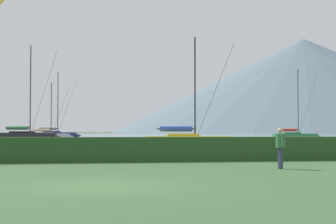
{
  "coord_description": "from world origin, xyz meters",
  "views": [
    {
      "loc": [
        -0.29,
        -14.41,
        1.53
      ],
      "look_at": [
        9.58,
        48.98,
        3.88
      ],
      "focal_mm": 54.78,
      "sensor_mm": 36.0,
      "label": 1
    }
  ],
  "objects_px": {
    "sailboat_slip_1": "(26,136)",
    "sailboat_slip_5": "(55,135)",
    "sailboat_slip_8": "(48,136)",
    "sailboat_slip_3": "(295,136)",
    "sailboat_slip_4": "(189,141)",
    "person_standing_walker": "(280,145)"
  },
  "relations": [
    {
      "from": "sailboat_slip_4",
      "to": "sailboat_slip_8",
      "type": "bearing_deg",
      "value": 115.94
    },
    {
      "from": "sailboat_slip_3",
      "to": "sailboat_slip_4",
      "type": "relative_size",
      "value": 1.22
    },
    {
      "from": "sailboat_slip_5",
      "to": "person_standing_walker",
      "type": "xyz_separation_m",
      "value": [
        13.8,
        -77.63,
        0.21
      ]
    },
    {
      "from": "sailboat_slip_1",
      "to": "sailboat_slip_4",
      "type": "xyz_separation_m",
      "value": [
        16.5,
        -30.29,
        -0.11
      ]
    },
    {
      "from": "person_standing_walker",
      "to": "sailboat_slip_5",
      "type": "bearing_deg",
      "value": 100.92
    },
    {
      "from": "sailboat_slip_8",
      "to": "sailboat_slip_1",
      "type": "bearing_deg",
      "value": -85.25
    },
    {
      "from": "sailboat_slip_1",
      "to": "sailboat_slip_8",
      "type": "xyz_separation_m",
      "value": [
        1.78,
        15.09,
        -0.13
      ]
    },
    {
      "from": "sailboat_slip_4",
      "to": "sailboat_slip_1",
      "type": "bearing_deg",
      "value": 126.55
    },
    {
      "from": "sailboat_slip_5",
      "to": "sailboat_slip_8",
      "type": "bearing_deg",
      "value": -83.38
    },
    {
      "from": "sailboat_slip_5",
      "to": "sailboat_slip_8",
      "type": "xyz_separation_m",
      "value": [
        -0.36,
        -10.68,
        -0.12
      ]
    },
    {
      "from": "person_standing_walker",
      "to": "sailboat_slip_4",
      "type": "bearing_deg",
      "value": 89.36
    },
    {
      "from": "sailboat_slip_4",
      "to": "sailboat_slip_5",
      "type": "bearing_deg",
      "value": 112.33
    },
    {
      "from": "sailboat_slip_1",
      "to": "person_standing_walker",
      "type": "height_order",
      "value": "sailboat_slip_1"
    },
    {
      "from": "sailboat_slip_5",
      "to": "sailboat_slip_1",
      "type": "bearing_deg",
      "value": -86.19
    },
    {
      "from": "sailboat_slip_1",
      "to": "sailboat_slip_5",
      "type": "xyz_separation_m",
      "value": [
        2.15,
        25.77,
        -0.0
      ]
    },
    {
      "from": "sailboat_slip_1",
      "to": "sailboat_slip_8",
      "type": "bearing_deg",
      "value": 98.07
    },
    {
      "from": "sailboat_slip_1",
      "to": "sailboat_slip_3",
      "type": "xyz_separation_m",
      "value": [
        40.8,
        5.67,
        -0.1
      ]
    },
    {
      "from": "sailboat_slip_3",
      "to": "sailboat_slip_5",
      "type": "distance_m",
      "value": 43.57
    },
    {
      "from": "sailboat_slip_1",
      "to": "person_standing_walker",
      "type": "xyz_separation_m",
      "value": [
        15.94,
        -51.87,
        0.2
      ]
    },
    {
      "from": "sailboat_slip_3",
      "to": "person_standing_walker",
      "type": "height_order",
      "value": "sailboat_slip_3"
    },
    {
      "from": "sailboat_slip_4",
      "to": "sailboat_slip_5",
      "type": "height_order",
      "value": "sailboat_slip_5"
    },
    {
      "from": "sailboat_slip_4",
      "to": "sailboat_slip_5",
      "type": "distance_m",
      "value": 57.86
    }
  ]
}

